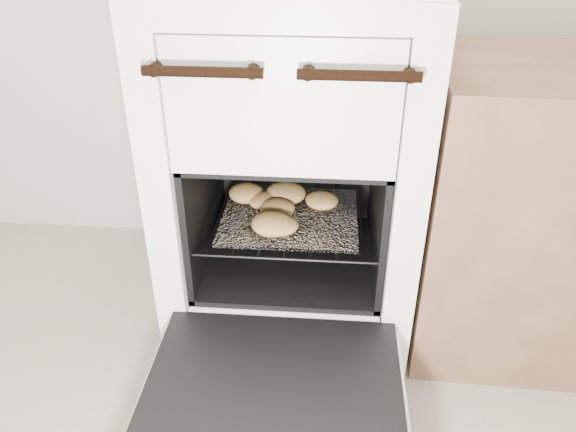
% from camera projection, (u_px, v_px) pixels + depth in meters
% --- Properties ---
extents(stove, '(0.64, 0.71, 0.98)m').
position_uv_depth(stove, '(293.00, 171.00, 1.55)').
color(stove, white).
rests_on(stove, ground).
extents(oven_door, '(0.58, 0.45, 0.04)m').
position_uv_depth(oven_door, '(274.00, 389.00, 1.23)').
color(oven_door, black).
rests_on(oven_door, stove).
extents(oven_rack, '(0.47, 0.45, 0.01)m').
position_uv_depth(oven_rack, '(291.00, 214.00, 1.54)').
color(oven_rack, black).
rests_on(oven_rack, stove).
extents(foil_sheet, '(0.36, 0.32, 0.01)m').
position_uv_depth(foil_sheet, '(290.00, 216.00, 1.52)').
color(foil_sheet, white).
rests_on(foil_sheet, oven_rack).
extents(baked_rolls, '(0.34, 0.32, 0.05)m').
position_uv_depth(baked_rolls, '(278.00, 205.00, 1.52)').
color(baked_rolls, tan).
rests_on(baked_rolls, foil_sheet).
extents(counter, '(0.82, 0.56, 0.80)m').
position_uv_depth(counter, '(568.00, 212.00, 1.52)').
color(counter, brown).
rests_on(counter, ground).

